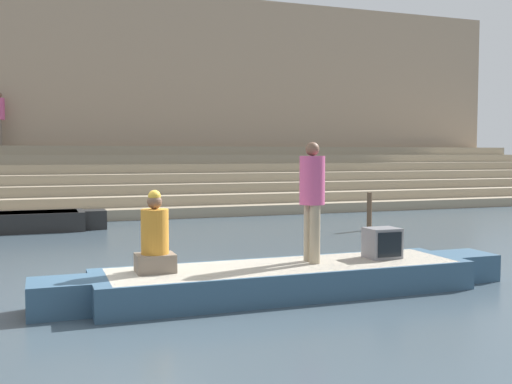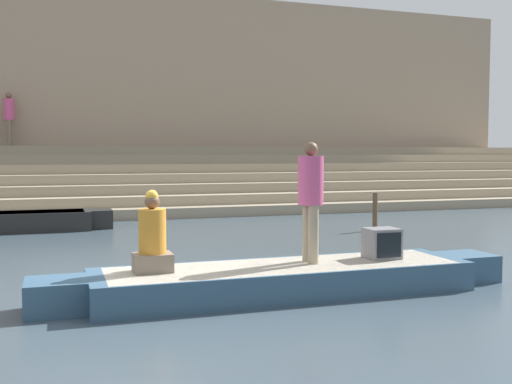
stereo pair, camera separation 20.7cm
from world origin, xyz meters
TOP-DOWN VIEW (x-y plane):
  - ground_plane at (0.00, 0.00)m, footprint 120.00×120.00m
  - ghat_steps at (0.00, 11.67)m, footprint 36.00×4.82m
  - back_wall at (0.00, 13.99)m, footprint 34.20×1.28m
  - rowboat_main at (1.94, -0.99)m, footprint 6.47×1.39m
  - person_standing at (2.35, -0.91)m, footprint 0.34×0.34m
  - person_rowing at (0.21, -0.87)m, footprint 0.48×0.38m
  - tv_set at (3.44, -0.93)m, footprint 0.45×0.40m
  - moored_boat_shore at (-2.01, 7.07)m, footprint 4.84×1.12m
  - mooring_post at (6.41, 4.46)m, footprint 0.12×0.12m

SIDE VIEW (x-z plane):
  - ground_plane at x=0.00m, z-range 0.00..0.00m
  - rowboat_main at x=1.94m, z-range 0.01..0.40m
  - moored_boat_shore at x=-2.01m, z-range 0.02..0.48m
  - mooring_post at x=6.41m, z-range 0.00..0.93m
  - tv_set at x=3.44m, z-range 0.39..0.81m
  - ghat_steps at x=0.00m, z-range -0.30..1.83m
  - person_rowing at x=0.21m, z-range 0.28..1.31m
  - person_standing at x=2.35m, z-range 0.51..2.14m
  - back_wall at x=0.00m, z-range -0.03..7.66m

